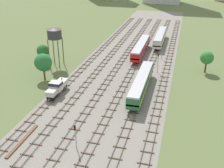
# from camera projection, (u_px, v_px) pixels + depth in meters

# --- Properties ---
(ground_plane) EXTENTS (480.00, 480.00, 0.00)m
(ground_plane) POSITION_uv_depth(u_px,v_px,m) (131.00, 58.00, 88.83)
(ground_plane) COLOR #5B6B3D
(ballast_bed) EXTENTS (28.10, 176.00, 0.01)m
(ballast_bed) POSITION_uv_depth(u_px,v_px,m) (131.00, 58.00, 88.83)
(ballast_bed) COLOR gray
(ballast_bed) RESTS_ON ground
(track_far_left) EXTENTS (2.40, 126.00, 0.29)m
(track_far_left) POSITION_uv_depth(u_px,v_px,m) (97.00, 54.00, 92.49)
(track_far_left) COLOR #47382D
(track_far_left) RESTS_ON ground
(track_left) EXTENTS (2.40, 126.00, 0.29)m
(track_left) POSITION_uv_depth(u_px,v_px,m) (110.00, 55.00, 91.35)
(track_left) COLOR #47382D
(track_left) RESTS_ON ground
(track_centre_left) EXTENTS (2.40, 126.00, 0.29)m
(track_centre_left) POSITION_uv_depth(u_px,v_px,m) (124.00, 56.00, 90.22)
(track_centre_left) COLOR #47382D
(track_centre_left) RESTS_ON ground
(track_centre) EXTENTS (2.40, 126.00, 0.29)m
(track_centre) POSITION_uv_depth(u_px,v_px,m) (139.00, 58.00, 89.08)
(track_centre) COLOR #47382D
(track_centre) RESTS_ON ground
(track_centre_right) EXTENTS (2.40, 126.00, 0.29)m
(track_centre_right) POSITION_uv_depth(u_px,v_px,m) (154.00, 59.00, 87.94)
(track_centre_right) COLOR #47382D
(track_centre_right) RESTS_ON ground
(track_right) EXTENTS (2.40, 126.00, 0.29)m
(track_right) POSITION_uv_depth(u_px,v_px,m) (169.00, 60.00, 86.81)
(track_right) COLOR #47382D
(track_right) RESTS_ON ground
(shunter_loco_far_left_nearest) EXTENTS (2.74, 8.46, 3.10)m
(shunter_loco_far_left_nearest) POSITION_uv_depth(u_px,v_px,m) (57.00, 87.00, 64.97)
(shunter_loco_far_left_nearest) COLOR beige
(shunter_loco_far_left_nearest) RESTS_ON ground
(passenger_coach_centre_right_near) EXTENTS (2.96, 22.00, 3.80)m
(passenger_coach_centre_right_near) POSITION_uv_depth(u_px,v_px,m) (141.00, 82.00, 65.61)
(passenger_coach_centre_right_near) COLOR #286638
(passenger_coach_centre_right_near) RESTS_ON ground
(passenger_coach_centre_mid) EXTENTS (2.96, 22.00, 3.80)m
(passenger_coach_centre_mid) POSITION_uv_depth(u_px,v_px,m) (141.00, 47.00, 91.14)
(passenger_coach_centre_mid) COLOR red
(passenger_coach_centre_mid) RESTS_ON ground
(passenger_coach_centre_right_midfar) EXTENTS (2.96, 22.00, 3.80)m
(passenger_coach_centre_right_midfar) POSITION_uv_depth(u_px,v_px,m) (160.00, 37.00, 102.99)
(passenger_coach_centre_right_midfar) COLOR white
(passenger_coach_centre_right_midfar) RESTS_ON ground
(water_tower) EXTENTS (4.37, 4.37, 11.60)m
(water_tower) POSITION_uv_depth(u_px,v_px,m) (54.00, 34.00, 78.95)
(water_tower) COLOR #2D2826
(water_tower) RESTS_ON ground
(signal_post_nearest) EXTENTS (0.28, 0.47, 5.08)m
(signal_post_nearest) POSITION_uv_depth(u_px,v_px,m) (162.00, 50.00, 86.83)
(signal_post_nearest) COLOR gray
(signal_post_nearest) RESTS_ON ground
(signal_post_near) EXTENTS (0.28, 0.47, 5.90)m
(signal_post_near) POSITION_uv_depth(u_px,v_px,m) (158.00, 60.00, 76.42)
(signal_post_near) COLOR gray
(signal_post_near) RESTS_ON ground
(signal_post_mid) EXTENTS (0.28, 0.47, 4.71)m
(signal_post_mid) POSITION_uv_depth(u_px,v_px,m) (75.00, 133.00, 46.00)
(signal_post_mid) COLOR gray
(signal_post_mid) RESTS_ON ground
(lineside_tree_0) EXTENTS (4.62, 4.62, 7.26)m
(lineside_tree_0) POSITION_uv_depth(u_px,v_px,m) (43.00, 62.00, 71.51)
(lineside_tree_0) COLOR #4C331E
(lineside_tree_0) RESTS_ON ground
(lineside_tree_1) EXTENTS (3.65, 3.65, 6.30)m
(lineside_tree_1) POSITION_uv_depth(u_px,v_px,m) (43.00, 51.00, 81.88)
(lineside_tree_1) COLOR #4C331E
(lineside_tree_1) RESTS_ON ground
(lineside_tree_2) EXTENTS (3.73, 3.73, 6.33)m
(lineside_tree_2) POSITION_uv_depth(u_px,v_px,m) (207.00, 58.00, 76.27)
(lineside_tree_2) COLOR #4C331E
(lineside_tree_2) RESTS_ON ground
(spare_rail_bundle) EXTENTS (0.60, 10.00, 0.24)m
(spare_rail_bundle) POSITION_uv_depth(u_px,v_px,m) (23.00, 140.00, 49.02)
(spare_rail_bundle) COLOR brown
(spare_rail_bundle) RESTS_ON ground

